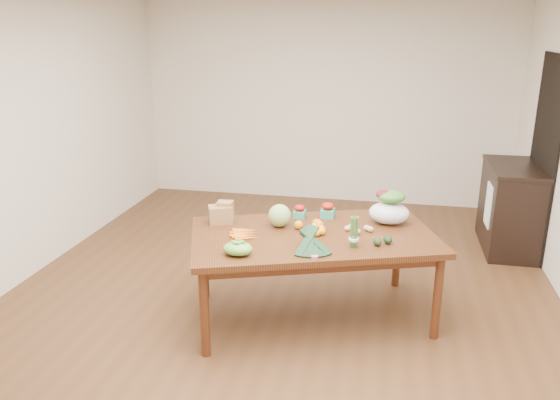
% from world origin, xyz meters
% --- Properties ---
extents(floor, '(6.00, 6.00, 0.00)m').
position_xyz_m(floor, '(0.00, 0.00, 0.00)').
color(floor, '#54341D').
rests_on(floor, ground).
extents(room_walls, '(5.02, 6.02, 2.70)m').
position_xyz_m(room_walls, '(0.00, 0.00, 1.35)').
color(room_walls, silver).
rests_on(room_walls, floor).
extents(dining_table, '(2.20, 1.67, 0.75)m').
position_xyz_m(dining_table, '(0.34, -0.31, 0.38)').
color(dining_table, '#4F2B12').
rests_on(dining_table, floor).
extents(doorway_dark, '(0.02, 1.00, 2.10)m').
position_xyz_m(doorway_dark, '(2.48, 1.60, 1.05)').
color(doorway_dark, black).
rests_on(doorway_dark, floor).
extents(cabinet, '(0.52, 1.02, 0.94)m').
position_xyz_m(cabinet, '(2.22, 1.61, 0.47)').
color(cabinet, black).
rests_on(cabinet, floor).
extents(dish_towel, '(0.02, 0.28, 0.45)m').
position_xyz_m(dish_towel, '(1.96, 1.40, 0.55)').
color(dish_towel, white).
rests_on(dish_towel, cabinet).
extents(paper_bag, '(0.31, 0.29, 0.18)m').
position_xyz_m(paper_bag, '(-0.48, -0.21, 0.84)').
color(paper_bag, olive).
rests_on(paper_bag, dining_table).
extents(cabbage, '(0.19, 0.19, 0.19)m').
position_xyz_m(cabbage, '(0.03, -0.19, 0.85)').
color(cabbage, '#96AF65').
rests_on(cabbage, dining_table).
extents(strawberry_basket_a, '(0.13, 0.13, 0.09)m').
position_xyz_m(strawberry_basket_a, '(0.16, 0.05, 0.80)').
color(strawberry_basket_a, red).
rests_on(strawberry_basket_a, dining_table).
extents(strawberry_basket_b, '(0.15, 0.15, 0.11)m').
position_xyz_m(strawberry_basket_b, '(0.40, 0.11, 0.80)').
color(strawberry_basket_b, red).
rests_on(strawberry_basket_b, dining_table).
extents(orange_a, '(0.07, 0.07, 0.07)m').
position_xyz_m(orange_a, '(0.20, -0.23, 0.79)').
color(orange_a, orange).
rests_on(orange_a, dining_table).
extents(orange_b, '(0.08, 0.08, 0.08)m').
position_xyz_m(orange_b, '(0.34, -0.17, 0.79)').
color(orange_b, orange).
rests_on(orange_b, dining_table).
extents(orange_c, '(0.07, 0.07, 0.07)m').
position_xyz_m(orange_c, '(0.37, -0.19, 0.79)').
color(orange_c, orange).
rests_on(orange_c, dining_table).
extents(mandarin_cluster, '(0.23, 0.23, 0.10)m').
position_xyz_m(mandarin_cluster, '(0.35, -0.31, 0.80)').
color(mandarin_cluster, '#FF9B0F').
rests_on(mandarin_cluster, dining_table).
extents(carrots, '(0.29, 0.30, 0.03)m').
position_xyz_m(carrots, '(-0.20, -0.46, 0.76)').
color(carrots, orange).
rests_on(carrots, dining_table).
extents(snap_pea_bag, '(0.22, 0.17, 0.10)m').
position_xyz_m(snap_pea_bag, '(-0.15, -0.84, 0.80)').
color(snap_pea_bag, '#6FAA39').
rests_on(snap_pea_bag, dining_table).
extents(kale_bunch, '(0.43, 0.48, 0.16)m').
position_xyz_m(kale_bunch, '(0.38, -0.69, 0.83)').
color(kale_bunch, black).
rests_on(kale_bunch, dining_table).
extents(asparagus_bundle, '(0.11, 0.14, 0.26)m').
position_xyz_m(asparagus_bundle, '(0.68, -0.52, 0.88)').
color(asparagus_bundle, '#44803A').
rests_on(asparagus_bundle, dining_table).
extents(potato_a, '(0.05, 0.05, 0.05)m').
position_xyz_m(potato_a, '(0.60, -0.19, 0.77)').
color(potato_a, '#DCB17F').
rests_on(potato_a, dining_table).
extents(potato_b, '(0.06, 0.05, 0.05)m').
position_xyz_m(potato_b, '(0.68, -0.25, 0.77)').
color(potato_b, '#D1B478').
rests_on(potato_b, dining_table).
extents(potato_c, '(0.06, 0.05, 0.05)m').
position_xyz_m(potato_c, '(0.76, -0.15, 0.77)').
color(potato_c, '#DCB77F').
rests_on(potato_c, dining_table).
extents(potato_d, '(0.05, 0.04, 0.04)m').
position_xyz_m(potato_d, '(0.62, -0.14, 0.77)').
color(potato_d, tan).
rests_on(potato_d, dining_table).
extents(potato_e, '(0.06, 0.05, 0.05)m').
position_xyz_m(potato_e, '(0.79, -0.17, 0.77)').
color(potato_e, tan).
rests_on(potato_e, dining_table).
extents(avocado_a, '(0.09, 0.11, 0.06)m').
position_xyz_m(avocado_a, '(0.85, -0.45, 0.78)').
color(avocado_a, black).
rests_on(avocado_a, dining_table).
extents(avocado_b, '(0.09, 0.11, 0.07)m').
position_xyz_m(avocado_b, '(0.93, -0.39, 0.78)').
color(avocado_b, black).
rests_on(avocado_b, dining_table).
extents(salad_bag, '(0.40, 0.35, 0.26)m').
position_xyz_m(salad_bag, '(0.93, 0.06, 0.88)').
color(salad_bag, silver).
rests_on(salad_bag, dining_table).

